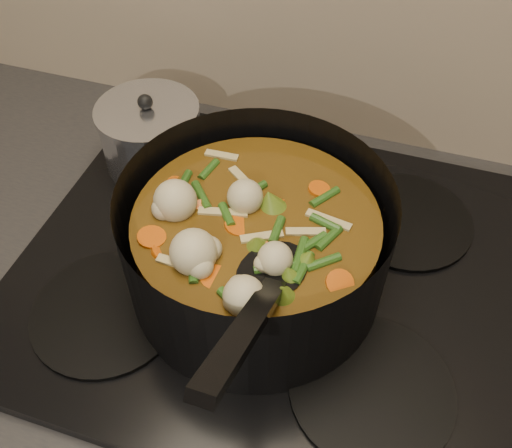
% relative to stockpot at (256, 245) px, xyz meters
% --- Properties ---
extents(counter, '(2.64, 0.64, 0.91)m').
position_rel_stockpot_xyz_m(counter, '(0.00, 0.03, -0.54)').
color(counter, brown).
rests_on(counter, ground).
extents(stovetop, '(0.62, 0.54, 0.03)m').
position_rel_stockpot_xyz_m(stovetop, '(0.00, 0.03, -0.08)').
color(stovetop, black).
rests_on(stovetop, counter).
extents(stockpot, '(0.36, 0.44, 0.23)m').
position_rel_stockpot_xyz_m(stockpot, '(0.00, 0.00, 0.00)').
color(stockpot, black).
rests_on(stockpot, stovetop).
extents(saucepan, '(0.15, 0.15, 0.12)m').
position_rel_stockpot_xyz_m(saucepan, '(-0.21, 0.17, -0.02)').
color(saucepan, silver).
rests_on(saucepan, stovetop).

